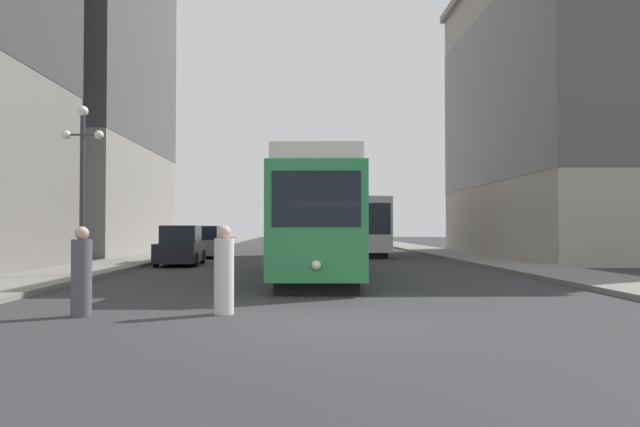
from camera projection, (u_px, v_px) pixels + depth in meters
The scene contains 12 objects.
ground_plane at pixel (333, 324), 11.03m from camera, with size 200.00×200.00×0.00m, color #303033.
sidewalk_left at pixel (198, 248), 50.69m from camera, with size 3.10×120.00×0.15m, color gray.
sidewalk_right at pixel (412, 247), 51.31m from camera, with size 3.10×120.00×0.15m, color gray.
streetcar at pixel (320, 217), 21.37m from camera, with size 3.20×12.55×3.89m.
transit_bus at pixel (358, 224), 39.35m from camera, with size 2.66×12.26×3.45m.
parked_car_left_near at pixel (205, 243), 35.57m from camera, with size 2.01×4.63×1.82m.
parked_car_left_mid at pixel (181, 247), 28.26m from camera, with size 2.02×4.49×1.82m.
pedestrian_crossing_near at pixel (224, 273), 12.27m from camera, with size 0.40×0.40×1.77m.
pedestrian_crossing_far at pixel (81, 274), 11.97m from camera, with size 0.39×0.39×1.75m.
lamp_post_left_near at pixel (82, 164), 20.78m from camera, with size 1.41×0.36×5.71m.
building_left_midblock at pixel (51, 34), 40.09m from camera, with size 13.36×18.23×27.87m.
building_right_corner at pixel (598, 103), 36.49m from camera, with size 14.05×20.59×17.73m.
Camera 1 is at (-0.62, -11.06, 1.73)m, focal length 34.54 mm.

